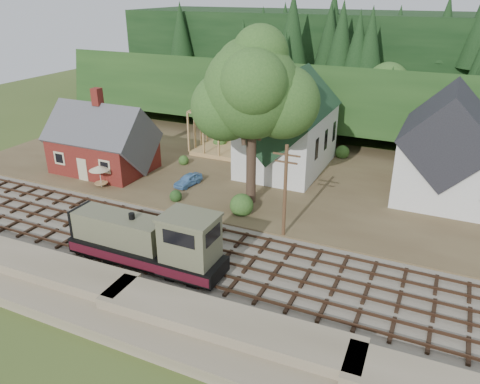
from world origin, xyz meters
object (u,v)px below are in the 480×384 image
at_px(locomotive, 151,242).
at_px(patio_set, 99,169).
at_px(car_green, 76,169).
at_px(car_red, 461,197).
at_px(car_blue, 188,180).

bearing_deg(locomotive, patio_set, 142.69).
height_order(car_green, car_red, car_red).
relative_size(car_blue, patio_set, 1.50).
height_order(car_blue, car_green, car_blue).
height_order(locomotive, patio_set, locomotive).
bearing_deg(patio_set, locomotive, -37.31).
distance_m(car_blue, patio_set, 8.88).
relative_size(locomotive, car_green, 3.66).
bearing_deg(patio_set, car_green, 161.18).
distance_m(locomotive, car_blue, 14.95).
xyz_separation_m(car_blue, patio_set, (-7.77, -4.08, 1.37)).
bearing_deg(car_green, car_blue, -72.89).
xyz_separation_m(car_blue, car_red, (25.38, 7.15, -0.00)).
xyz_separation_m(car_green, patio_set, (4.86, -1.66, 1.42)).
bearing_deg(car_green, car_red, -69.60).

